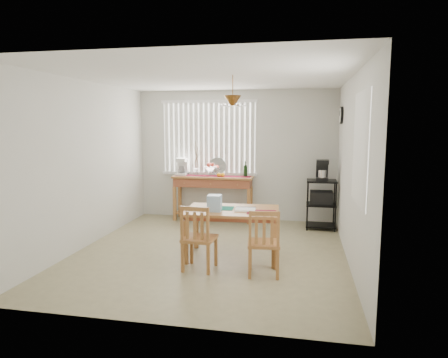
% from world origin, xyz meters
% --- Properties ---
extents(ground, '(4.00, 4.50, 0.01)m').
position_xyz_m(ground, '(0.00, 0.00, -0.01)').
color(ground, '#9B9269').
extents(room_shell, '(4.20, 4.70, 2.70)m').
position_xyz_m(room_shell, '(0.00, 0.02, 1.69)').
color(room_shell, silver).
rests_on(room_shell, ground).
extents(sideboard, '(1.60, 0.45, 0.90)m').
position_xyz_m(sideboard, '(-0.41, 2.01, 0.68)').
color(sideboard, '#AE723B').
rests_on(sideboard, ground).
extents(sideboard_items, '(1.52, 0.38, 0.69)m').
position_xyz_m(sideboard_items, '(-0.69, 2.02, 1.04)').
color(sideboard_items, maroon).
rests_on(sideboard_items, sideboard).
extents(wire_cart, '(0.54, 0.43, 0.91)m').
position_xyz_m(wire_cart, '(1.69, 1.75, 0.55)').
color(wire_cart, black).
rests_on(wire_cart, ground).
extents(cart_items, '(0.21, 0.26, 0.38)m').
position_xyz_m(cart_items, '(1.69, 1.76, 1.08)').
color(cart_items, black).
rests_on(cart_items, wire_cart).
extents(dining_table, '(1.38, 0.94, 0.71)m').
position_xyz_m(dining_table, '(0.36, -0.16, 0.63)').
color(dining_table, '#AE723B').
rests_on(dining_table, ground).
extents(table_items, '(1.04, 0.46, 0.23)m').
position_xyz_m(table_items, '(0.24, -0.28, 0.80)').
color(table_items, '#126853').
rests_on(table_items, dining_table).
extents(chair_left, '(0.44, 0.44, 0.89)m').
position_xyz_m(chair_left, '(0.02, -0.76, 0.44)').
color(chair_left, '#AE723B').
rests_on(chair_left, ground).
extents(chair_right, '(0.44, 0.44, 0.87)m').
position_xyz_m(chair_right, '(0.88, -0.79, 0.43)').
color(chair_right, '#AE723B').
rests_on(chair_right, ground).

